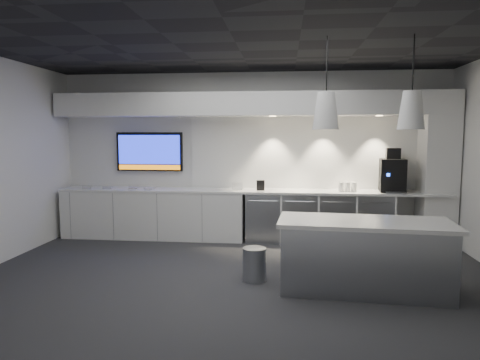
# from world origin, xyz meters

# --- Properties ---
(floor) EXTENTS (7.00, 7.00, 0.00)m
(floor) POSITION_xyz_m (0.00, 0.00, 0.00)
(floor) COLOR #2A2A2C
(floor) RESTS_ON ground
(ceiling) EXTENTS (7.00, 7.00, 0.00)m
(ceiling) POSITION_xyz_m (0.00, 0.00, 3.00)
(ceiling) COLOR black
(ceiling) RESTS_ON wall_back
(wall_back) EXTENTS (7.00, 0.00, 7.00)m
(wall_back) POSITION_xyz_m (0.00, 2.50, 1.50)
(wall_back) COLOR silver
(wall_back) RESTS_ON floor
(wall_front) EXTENTS (7.00, 0.00, 7.00)m
(wall_front) POSITION_xyz_m (0.00, -2.50, 1.50)
(wall_front) COLOR silver
(wall_front) RESTS_ON floor
(back_counter) EXTENTS (6.80, 0.65, 0.04)m
(back_counter) POSITION_xyz_m (0.00, 2.17, 0.88)
(back_counter) COLOR silver
(back_counter) RESTS_ON left_base_cabinets
(left_base_cabinets) EXTENTS (3.30, 0.63, 0.86)m
(left_base_cabinets) POSITION_xyz_m (-1.75, 2.17, 0.43)
(left_base_cabinets) COLOR white
(left_base_cabinets) RESTS_ON floor
(fridge_unit_a) EXTENTS (0.60, 0.61, 0.85)m
(fridge_unit_a) POSITION_xyz_m (0.25, 2.17, 0.42)
(fridge_unit_a) COLOR gray
(fridge_unit_a) RESTS_ON floor
(fridge_unit_b) EXTENTS (0.60, 0.61, 0.85)m
(fridge_unit_b) POSITION_xyz_m (0.88, 2.17, 0.42)
(fridge_unit_b) COLOR gray
(fridge_unit_b) RESTS_ON floor
(fridge_unit_c) EXTENTS (0.60, 0.61, 0.85)m
(fridge_unit_c) POSITION_xyz_m (1.51, 2.17, 0.42)
(fridge_unit_c) COLOR gray
(fridge_unit_c) RESTS_ON floor
(fridge_unit_d) EXTENTS (0.60, 0.61, 0.85)m
(fridge_unit_d) POSITION_xyz_m (2.14, 2.17, 0.42)
(fridge_unit_d) COLOR gray
(fridge_unit_d) RESTS_ON floor
(backsplash) EXTENTS (4.60, 0.03, 1.30)m
(backsplash) POSITION_xyz_m (1.20, 2.48, 1.55)
(backsplash) COLOR white
(backsplash) RESTS_ON wall_back
(soffit) EXTENTS (6.90, 0.60, 0.40)m
(soffit) POSITION_xyz_m (0.00, 2.20, 2.40)
(soffit) COLOR white
(soffit) RESTS_ON wall_back
(column) EXTENTS (0.55, 0.55, 2.60)m
(column) POSITION_xyz_m (3.20, 2.20, 1.30)
(column) COLOR white
(column) RESTS_ON floor
(wall_tv) EXTENTS (1.25, 0.07, 0.72)m
(wall_tv) POSITION_xyz_m (-1.90, 2.45, 1.56)
(wall_tv) COLOR black
(wall_tv) RESTS_ON wall_back
(island) EXTENTS (2.09, 1.02, 0.86)m
(island) POSITION_xyz_m (1.57, -0.21, 0.43)
(island) COLOR gray
(island) RESTS_ON floor
(bin) EXTENTS (0.39, 0.39, 0.43)m
(bin) POSITION_xyz_m (0.24, 0.01, 0.21)
(bin) COLOR gray
(bin) RESTS_ON floor
(coffee_machine) EXTENTS (0.46, 0.62, 0.75)m
(coffee_machine) POSITION_xyz_m (2.46, 2.20, 1.21)
(coffee_machine) COLOR black
(coffee_machine) RESTS_ON back_counter
(sign_black) EXTENTS (0.14, 0.04, 0.18)m
(sign_black) POSITION_xyz_m (0.20, 2.12, 0.99)
(sign_black) COLOR black
(sign_black) RESTS_ON back_counter
(sign_white) EXTENTS (0.18, 0.06, 0.14)m
(sign_white) POSITION_xyz_m (-0.21, 2.10, 0.97)
(sign_white) COLOR silver
(sign_white) RESTS_ON back_counter
(cup_cluster) EXTENTS (0.30, 0.19, 0.16)m
(cup_cluster) POSITION_xyz_m (1.70, 2.13, 0.98)
(cup_cluster) COLOR white
(cup_cluster) RESTS_ON back_counter
(tray_a) EXTENTS (0.20, 0.20, 0.02)m
(tray_a) POSITION_xyz_m (-2.98, 2.09, 0.91)
(tray_a) COLOR #9C9C9C
(tray_a) RESTS_ON back_counter
(tray_b) EXTENTS (0.19, 0.19, 0.02)m
(tray_b) POSITION_xyz_m (-2.60, 2.13, 0.91)
(tray_b) COLOR #9C9C9C
(tray_b) RESTS_ON back_counter
(tray_c) EXTENTS (0.19, 0.19, 0.02)m
(tray_c) POSITION_xyz_m (-2.11, 2.10, 0.91)
(tray_c) COLOR #9C9C9C
(tray_c) RESTS_ON back_counter
(tray_d) EXTENTS (0.16, 0.16, 0.02)m
(tray_d) POSITION_xyz_m (-1.81, 2.09, 0.91)
(tray_d) COLOR #9C9C9C
(tray_d) RESTS_ON back_counter
(pendant_left) EXTENTS (0.31, 0.31, 1.14)m
(pendant_left) POSITION_xyz_m (1.09, -0.21, 2.15)
(pendant_left) COLOR white
(pendant_left) RESTS_ON ceiling
(pendant_right) EXTENTS (0.31, 0.31, 1.14)m
(pendant_right) POSITION_xyz_m (2.05, -0.21, 2.15)
(pendant_right) COLOR white
(pendant_right) RESTS_ON ceiling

